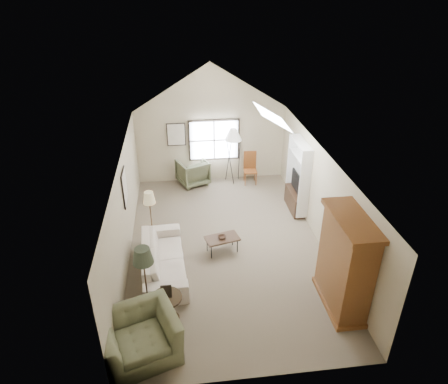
{
  "coord_description": "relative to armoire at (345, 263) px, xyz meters",
  "views": [
    {
      "loc": [
        -1.1,
        -8.56,
        6.34
      ],
      "look_at": [
        0.0,
        0.4,
        1.4
      ],
      "focal_mm": 32.0,
      "sensor_mm": 36.0,
      "label": 1
    }
  ],
  "objects": [
    {
      "name": "room_shell",
      "position": [
        -2.18,
        2.4,
        2.11
      ],
      "size": [
        5.01,
        8.01,
        4.0
      ],
      "color": "#756653",
      "rests_on": "ground"
    },
    {
      "name": "wall_art",
      "position": [
        -4.06,
        4.34,
        0.63
      ],
      "size": [
        1.97,
        3.71,
        0.88
      ],
      "color": "black",
      "rests_on": "room_shell"
    },
    {
      "name": "media_console",
      "position": [
        0.14,
        4.0,
        -0.8
      ],
      "size": [
        0.34,
        1.18,
        0.6
      ],
      "primitive_type": "cube",
      "color": "#382316",
      "rests_on": "ground"
    },
    {
      "name": "bowl",
      "position": [
        -2.31,
        2.14,
        -0.64
      ],
      "size": [
        0.25,
        0.25,
        0.05
      ],
      "primitive_type": "imported",
      "rotation": [
        0.0,
        0.0,
        0.25
      ],
      "color": "#362316",
      "rests_on": "coffee_table"
    },
    {
      "name": "tv_panel",
      "position": [
        0.14,
        4.0,
        -0.18
      ],
      "size": [
        0.05,
        0.9,
        0.55
      ],
      "primitive_type": "cube",
      "color": "black",
      "rests_on": "media_console"
    },
    {
      "name": "skylight",
      "position": [
        -0.88,
        3.3,
        2.12
      ],
      "size": [
        0.8,
        1.2,
        0.52
      ],
      "primitive_type": null,
      "color": "white",
      "rests_on": "room_shell"
    },
    {
      "name": "side_chair",
      "position": [
        -0.9,
        5.89,
        -0.55
      ],
      "size": [
        0.46,
        0.46,
        1.11
      ],
      "primitive_type": "cube",
      "rotation": [
        0.0,
        0.0,
        -0.06
      ],
      "color": "brown",
      "rests_on": "ground"
    },
    {
      "name": "armoire",
      "position": [
        0.0,
        0.0,
        0.0
      ],
      "size": [
        0.6,
        1.5,
        2.2
      ],
      "primitive_type": "cube",
      "color": "brown",
      "rests_on": "ground"
    },
    {
      "name": "armchair_far",
      "position": [
        -2.85,
        6.1,
        -0.67
      ],
      "size": [
        1.21,
        1.22,
        0.86
      ],
      "primitive_type": "imported",
      "rotation": [
        0.0,
        0.0,
        3.53
      ],
      "color": "#565A3F",
      "rests_on": "ground"
    },
    {
      "name": "tv_alcove",
      "position": [
        0.16,
        4.0,
        0.05
      ],
      "size": [
        0.32,
        1.3,
        2.1
      ],
      "primitive_type": "cube",
      "color": "white",
      "rests_on": "ground"
    },
    {
      "name": "sofa",
      "position": [
        -3.79,
        1.57,
        -0.73
      ],
      "size": [
        1.13,
        2.57,
        0.73
      ],
      "primitive_type": "imported",
      "rotation": [
        0.0,
        0.0,
        1.63
      ],
      "color": "beige",
      "rests_on": "ground"
    },
    {
      "name": "armchair_near",
      "position": [
        -4.2,
        -0.82,
        -0.65
      ],
      "size": [
        1.69,
        1.58,
        0.89
      ],
      "primitive_type": "imported",
      "rotation": [
        0.0,
        0.0,
        0.33
      ],
      "color": "#676C4C",
      "rests_on": "ground"
    },
    {
      "name": "tripod_lamp",
      "position": [
        -1.47,
        6.1,
        -0.12
      ],
      "size": [
        0.59,
        0.59,
        1.95
      ],
      "primitive_type": null,
      "rotation": [
        0.0,
        0.0,
        -0.05
      ],
      "color": "white",
      "rests_on": "ground"
    },
    {
      "name": "dark_lamp",
      "position": [
        -4.09,
        0.17,
        -0.22
      ],
      "size": [
        0.44,
        0.44,
        1.75
      ],
      "primitive_type": null,
      "rotation": [
        0.0,
        0.0,
        0.06
      ],
      "color": "#272D20",
      "rests_on": "ground"
    },
    {
      "name": "coffee_table",
      "position": [
        -2.31,
        2.14,
        -0.88
      ],
      "size": [
        0.94,
        0.67,
        0.43
      ],
      "primitive_type": "cube",
      "rotation": [
        0.0,
        0.0,
        0.25
      ],
      "color": "#3C2B18",
      "rests_on": "ground"
    },
    {
      "name": "window",
      "position": [
        -2.08,
        6.36,
        0.35
      ],
      "size": [
        1.72,
        0.08,
        1.42
      ],
      "primitive_type": "cube",
      "color": "black",
      "rests_on": "room_shell"
    },
    {
      "name": "tan_lamp",
      "position": [
        -4.09,
        2.77,
        -0.31
      ],
      "size": [
        0.33,
        0.33,
        1.57
      ],
      "primitive_type": null,
      "rotation": [
        0.0,
        0.0,
        0.06
      ],
      "color": "tan",
      "rests_on": "ground"
    },
    {
      "name": "side_table",
      "position": [
        -3.69,
        -0.03,
        -0.79
      ],
      "size": [
        0.67,
        0.67,
        0.63
      ],
      "primitive_type": "cylinder",
      "rotation": [
        0.0,
        0.0,
        0.06
      ],
      "color": "#352715",
      "rests_on": "ground"
    }
  ]
}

